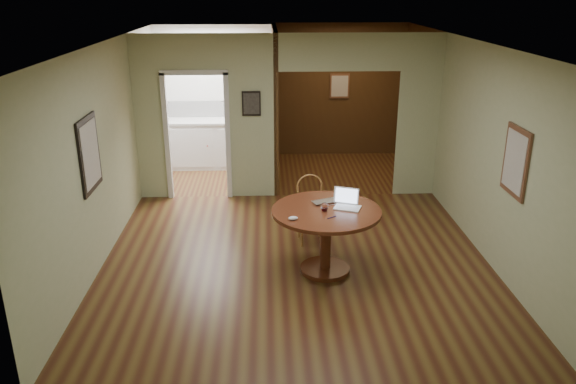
{
  "coord_description": "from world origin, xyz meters",
  "views": [
    {
      "loc": [
        -0.36,
        -6.52,
        3.39
      ],
      "look_at": [
        -0.11,
        -0.2,
        1.06
      ],
      "focal_mm": 35.0,
      "sensor_mm": 36.0,
      "label": 1
    }
  ],
  "objects_px": {
    "dining_table": "(326,226)",
    "open_laptop": "(347,202)",
    "chair": "(310,205)",
    "closed_laptop": "(328,203)"
  },
  "relations": [
    {
      "from": "dining_table",
      "to": "open_laptop",
      "type": "bearing_deg",
      "value": 19.94
    },
    {
      "from": "closed_laptop",
      "to": "chair",
      "type": "bearing_deg",
      "value": 79.66
    },
    {
      "from": "dining_table",
      "to": "closed_laptop",
      "type": "height_order",
      "value": "closed_laptop"
    },
    {
      "from": "open_laptop",
      "to": "dining_table",
      "type": "bearing_deg",
      "value": -139.56
    },
    {
      "from": "dining_table",
      "to": "chair",
      "type": "distance_m",
      "value": 0.94
    },
    {
      "from": "chair",
      "to": "closed_laptop",
      "type": "xyz_separation_m",
      "value": [
        0.16,
        -0.74,
        0.32
      ]
    },
    {
      "from": "open_laptop",
      "to": "closed_laptop",
      "type": "bearing_deg",
      "value": 177.9
    },
    {
      "from": "closed_laptop",
      "to": "open_laptop",
      "type": "bearing_deg",
      "value": -45.25
    },
    {
      "from": "open_laptop",
      "to": "closed_laptop",
      "type": "distance_m",
      "value": 0.24
    },
    {
      "from": "dining_table",
      "to": "chair",
      "type": "bearing_deg",
      "value": 97.25
    }
  ]
}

